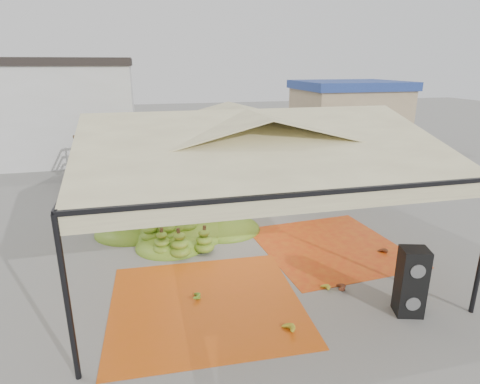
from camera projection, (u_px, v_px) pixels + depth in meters
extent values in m
plane|color=slate|center=(246.00, 251.00, 11.46)|extent=(90.00, 90.00, 0.00)
cylinder|color=black|center=(67.00, 302.00, 6.40)|extent=(0.10, 0.10, 3.00)
cylinder|color=black|center=(104.00, 174.00, 13.79)|extent=(0.10, 0.10, 3.00)
cylinder|color=black|center=(319.00, 161.00, 15.61)|extent=(0.10, 0.10, 3.00)
pyramid|color=beige|center=(246.00, 129.00, 10.39)|extent=(8.00, 8.00, 1.00)
cube|color=black|center=(246.00, 148.00, 10.54)|extent=(8.00, 8.00, 0.08)
cube|color=beige|center=(246.00, 155.00, 10.60)|extent=(8.00, 8.00, 0.36)
cube|color=tan|center=(347.00, 119.00, 25.20)|extent=(6.00, 5.00, 3.60)
cube|color=navy|center=(350.00, 85.00, 24.58)|extent=(6.30, 5.30, 0.50)
cube|color=#C74F12|center=(206.00, 303.00, 8.97)|extent=(4.34, 4.15, 0.01)
cube|color=#CA5D13|center=(330.00, 246.00, 11.76)|extent=(4.15, 4.33, 0.01)
ellipsoid|color=#517718|center=(181.00, 215.00, 12.62)|extent=(5.64, 4.72, 1.16)
ellipsoid|color=gold|center=(324.00, 287.00, 9.46)|extent=(0.45, 0.39, 0.18)
ellipsoid|color=#ADAE22|center=(286.00, 328.00, 7.98)|extent=(0.55, 0.49, 0.21)
ellipsoid|color=#5E3215|center=(337.00, 286.00, 9.47)|extent=(0.61, 0.56, 0.23)
ellipsoid|color=#602E15|center=(382.00, 251.00, 11.29)|extent=(0.50, 0.47, 0.18)
ellipsoid|color=#54831B|center=(193.00, 295.00, 9.13)|extent=(0.49, 0.42, 0.19)
ellipsoid|color=#3A7217|center=(238.00, 152.00, 11.83)|extent=(0.24, 0.24, 0.20)
ellipsoid|color=#3A7217|center=(286.00, 150.00, 12.17)|extent=(0.24, 0.24, 0.20)
cube|color=black|center=(409.00, 297.00, 8.53)|extent=(0.66, 0.61, 0.76)
cube|color=black|center=(414.00, 266.00, 8.29)|extent=(0.66, 0.61, 0.76)
imported|color=gray|center=(257.00, 170.00, 16.66)|extent=(0.68, 0.46, 1.83)
cube|color=#453217|center=(132.00, 158.00, 18.37)|extent=(4.96, 3.02, 0.11)
cube|color=silver|center=(195.00, 150.00, 19.59)|extent=(2.04, 2.33, 2.13)
cylinder|color=black|center=(98.00, 179.00, 17.07)|extent=(0.87, 0.44, 0.83)
cylinder|color=black|center=(93.00, 169.00, 18.65)|extent=(0.87, 0.44, 0.83)
cylinder|color=black|center=(166.00, 172.00, 18.28)|extent=(0.87, 0.44, 0.83)
cylinder|color=black|center=(156.00, 163.00, 19.87)|extent=(0.87, 0.44, 0.83)
cylinder|color=black|center=(198.00, 168.00, 18.92)|extent=(0.87, 0.44, 0.83)
cylinder|color=black|center=(186.00, 160.00, 20.51)|extent=(0.87, 0.44, 0.83)
ellipsoid|color=#4C7E1A|center=(131.00, 148.00, 18.23)|extent=(3.96, 2.38, 0.65)
cube|color=yellow|center=(141.00, 140.00, 18.31)|extent=(2.18, 2.18, 0.23)
cube|color=#4B2E19|center=(293.00, 152.00, 18.84)|extent=(5.79, 3.36, 0.13)
cube|color=silver|center=(355.00, 144.00, 20.16)|extent=(2.33, 2.69, 2.51)
cylinder|color=black|center=(266.00, 176.00, 17.35)|extent=(1.02, 0.48, 0.98)
cylinder|color=black|center=(245.00, 164.00, 19.26)|extent=(1.02, 0.48, 0.98)
cylinder|color=black|center=(333.00, 168.00, 18.66)|extent=(1.02, 0.48, 0.98)
cylinder|color=black|center=(307.00, 158.00, 20.57)|extent=(1.02, 0.48, 0.98)
cylinder|color=black|center=(365.00, 164.00, 19.35)|extent=(1.02, 0.48, 0.98)
cylinder|color=black|center=(337.00, 155.00, 21.27)|extent=(1.02, 0.48, 0.98)
ellipsoid|color=#347318|center=(293.00, 141.00, 18.67)|extent=(4.63, 2.65, 0.76)
cube|color=yellow|center=(304.00, 130.00, 18.74)|extent=(2.51, 2.50, 0.27)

